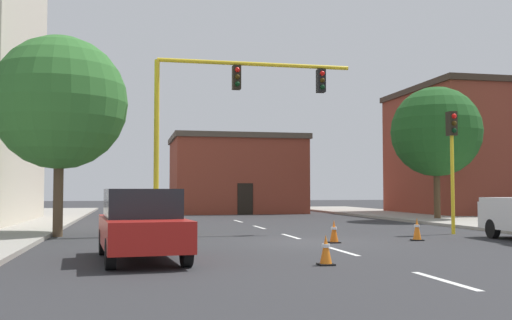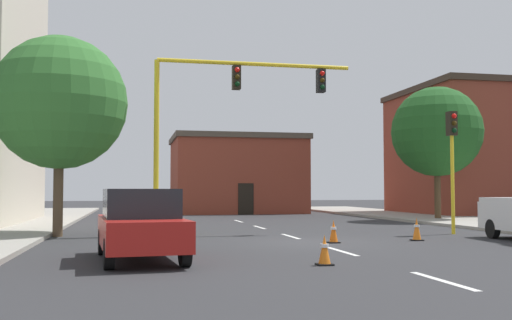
{
  "view_description": "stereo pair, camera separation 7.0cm",
  "coord_description": "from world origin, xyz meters",
  "px_view_note": "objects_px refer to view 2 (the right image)",
  "views": [
    {
      "loc": [
        -5.8,
        -18.79,
        1.71
      ],
      "look_at": [
        -0.65,
        5.66,
        2.98
      ],
      "focal_mm": 41.61,
      "sensor_mm": 36.0,
      "label": 1
    },
    {
      "loc": [
        -5.73,
        -18.8,
        1.71
      ],
      "look_at": [
        -0.65,
        5.66,
        2.98
      ],
      "focal_mm": 41.61,
      "sensor_mm": 36.0,
      "label": 2
    }
  ],
  "objects_px": {
    "tree_left_near": "(60,103)",
    "traffic_light_pole_right": "(452,144)",
    "traffic_cone_roadside_c": "(324,250)",
    "tree_right_mid": "(437,132)",
    "sedan_red_near_left": "(140,224)",
    "traffic_cone_roadside_a": "(417,229)",
    "traffic_cone_roadside_b": "(334,232)",
    "traffic_signal_gantry": "(185,177)"
  },
  "relations": [
    {
      "from": "traffic_signal_gantry",
      "to": "traffic_cone_roadside_c",
      "type": "height_order",
      "value": "traffic_signal_gantry"
    },
    {
      "from": "tree_right_mid",
      "to": "traffic_light_pole_right",
      "type": "bearing_deg",
      "value": -115.63
    },
    {
      "from": "tree_right_mid",
      "to": "sedan_red_near_left",
      "type": "bearing_deg",
      "value": -136.47
    },
    {
      "from": "tree_right_mid",
      "to": "sedan_red_near_left",
      "type": "distance_m",
      "value": 23.28
    },
    {
      "from": "traffic_light_pole_right",
      "to": "traffic_cone_roadside_c",
      "type": "bearing_deg",
      "value": -134.39
    },
    {
      "from": "traffic_light_pole_right",
      "to": "traffic_cone_roadside_c",
      "type": "height_order",
      "value": "traffic_light_pole_right"
    },
    {
      "from": "sedan_red_near_left",
      "to": "traffic_cone_roadside_c",
      "type": "height_order",
      "value": "sedan_red_near_left"
    },
    {
      "from": "traffic_signal_gantry",
      "to": "traffic_cone_roadside_b",
      "type": "height_order",
      "value": "traffic_signal_gantry"
    },
    {
      "from": "sedan_red_near_left",
      "to": "traffic_cone_roadside_a",
      "type": "height_order",
      "value": "sedan_red_near_left"
    },
    {
      "from": "tree_left_near",
      "to": "traffic_cone_roadside_b",
      "type": "height_order",
      "value": "tree_left_near"
    },
    {
      "from": "traffic_cone_roadside_b",
      "to": "sedan_red_near_left",
      "type": "bearing_deg",
      "value": -150.19
    },
    {
      "from": "traffic_light_pole_right",
      "to": "traffic_cone_roadside_b",
      "type": "relative_size",
      "value": 6.45
    },
    {
      "from": "tree_left_near",
      "to": "traffic_cone_roadside_a",
      "type": "bearing_deg",
      "value": -19.5
    },
    {
      "from": "tree_right_mid",
      "to": "traffic_signal_gantry",
      "type": "bearing_deg",
      "value": -152.84
    },
    {
      "from": "sedan_red_near_left",
      "to": "traffic_light_pole_right",
      "type": "bearing_deg",
      "value": 27.59
    },
    {
      "from": "tree_right_mid",
      "to": "traffic_cone_roadside_a",
      "type": "xyz_separation_m",
      "value": [
        -7.36,
        -11.95,
        -4.63
      ]
    },
    {
      "from": "traffic_light_pole_right",
      "to": "traffic_cone_roadside_b",
      "type": "distance_m",
      "value": 7.22
    },
    {
      "from": "tree_left_near",
      "to": "traffic_cone_roadside_b",
      "type": "distance_m",
      "value": 11.16
    },
    {
      "from": "traffic_cone_roadside_b",
      "to": "traffic_signal_gantry",
      "type": "bearing_deg",
      "value": 133.81
    },
    {
      "from": "traffic_cone_roadside_a",
      "to": "traffic_cone_roadside_c",
      "type": "bearing_deg",
      "value": -132.32
    },
    {
      "from": "traffic_light_pole_right",
      "to": "tree_right_mid",
      "type": "bearing_deg",
      "value": 64.37
    },
    {
      "from": "tree_left_near",
      "to": "traffic_light_pole_right",
      "type": "bearing_deg",
      "value": -6.94
    },
    {
      "from": "traffic_signal_gantry",
      "to": "tree_left_near",
      "type": "height_order",
      "value": "tree_left_near"
    },
    {
      "from": "tree_right_mid",
      "to": "sedan_red_near_left",
      "type": "relative_size",
      "value": 1.63
    },
    {
      "from": "traffic_signal_gantry",
      "to": "sedan_red_near_left",
      "type": "xyz_separation_m",
      "value": [
        -1.77,
        -8.16,
        -1.33
      ]
    },
    {
      "from": "tree_left_near",
      "to": "traffic_cone_roadside_b",
      "type": "bearing_deg",
      "value": -26.74
    },
    {
      "from": "traffic_light_pole_right",
      "to": "sedan_red_near_left",
      "type": "height_order",
      "value": "traffic_light_pole_right"
    },
    {
      "from": "traffic_light_pole_right",
      "to": "traffic_cone_roadside_c",
      "type": "distance_m",
      "value": 11.82
    },
    {
      "from": "traffic_signal_gantry",
      "to": "traffic_light_pole_right",
      "type": "distance_m",
      "value": 10.55
    },
    {
      "from": "traffic_cone_roadside_c",
      "to": "tree_left_near",
      "type": "bearing_deg",
      "value": 125.1
    },
    {
      "from": "traffic_cone_roadside_a",
      "to": "traffic_cone_roadside_b",
      "type": "height_order",
      "value": "traffic_cone_roadside_a"
    },
    {
      "from": "tree_left_near",
      "to": "traffic_cone_roadside_a",
      "type": "distance_m",
      "value": 13.67
    },
    {
      "from": "tree_left_near",
      "to": "traffic_cone_roadside_a",
      "type": "height_order",
      "value": "tree_left_near"
    },
    {
      "from": "traffic_signal_gantry",
      "to": "traffic_cone_roadside_c",
      "type": "relative_size",
      "value": 12.57
    },
    {
      "from": "sedan_red_near_left",
      "to": "tree_left_near",
      "type": "bearing_deg",
      "value": 109.59
    },
    {
      "from": "traffic_cone_roadside_a",
      "to": "traffic_cone_roadside_b",
      "type": "distance_m",
      "value": 3.07
    },
    {
      "from": "traffic_light_pole_right",
      "to": "sedan_red_near_left",
      "type": "bearing_deg",
      "value": -152.41
    },
    {
      "from": "tree_left_near",
      "to": "sedan_red_near_left",
      "type": "bearing_deg",
      "value": -70.41
    },
    {
      "from": "traffic_light_pole_right",
      "to": "traffic_cone_roadside_b",
      "type": "bearing_deg",
      "value": -154.86
    },
    {
      "from": "traffic_signal_gantry",
      "to": "tree_left_near",
      "type": "relative_size",
      "value": 1.17
    },
    {
      "from": "traffic_signal_gantry",
      "to": "traffic_cone_roadside_b",
      "type": "relative_size",
      "value": 11.67
    },
    {
      "from": "traffic_light_pole_right",
      "to": "traffic_cone_roadside_a",
      "type": "height_order",
      "value": "traffic_light_pole_right"
    }
  ]
}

